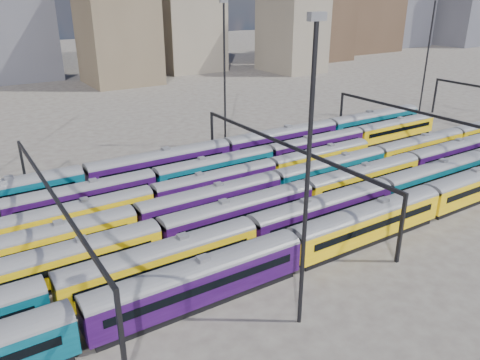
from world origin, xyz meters
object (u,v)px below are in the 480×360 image
rake_2 (306,192)px  mast_2 (308,173)px  rake_0 (368,219)px  rake_1 (251,231)px

rake_2 → mast_2: mast_2 is taller
rake_0 → rake_2: rake_0 is taller
rake_2 → mast_2: bearing=-131.2°
rake_0 → rake_1: size_ratio=1.21×
mast_2 → rake_2: bearing=48.8°
mast_2 → rake_1: bearing=76.4°
rake_0 → rake_1: rake_0 is taller
rake_1 → rake_2: size_ratio=1.01×
rake_2 → rake_0: bearing=-86.3°
rake_1 → mast_2: mast_2 is taller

